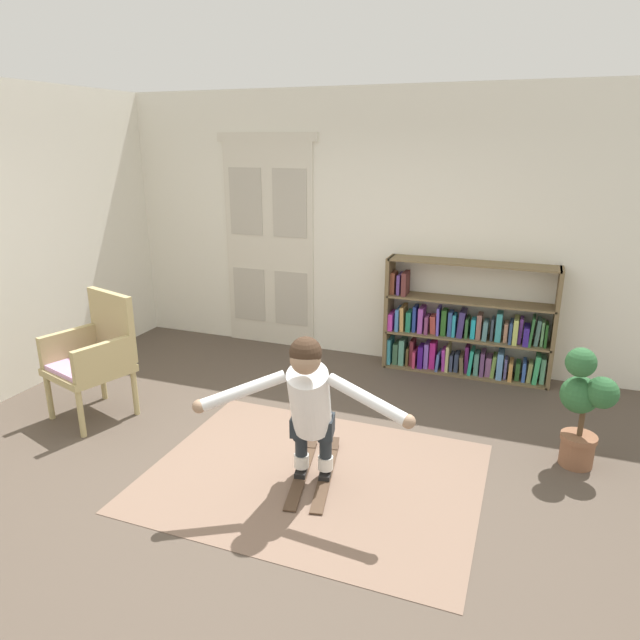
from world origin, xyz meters
name	(u,v)px	position (x,y,z in m)	size (l,w,h in m)	color
ground_plane	(279,470)	(0.00, 0.00, 0.00)	(7.20, 7.20, 0.00)	#4F4338
back_wall	(376,229)	(0.00, 2.60, 1.45)	(6.00, 0.10, 2.90)	silver
double_door	(269,243)	(-1.26, 2.54, 1.23)	(1.22, 0.05, 2.45)	beige
rug	(313,476)	(0.27, 0.02, 0.00)	(2.40, 1.84, 0.01)	#7A6050
bookshelf	(463,332)	(1.03, 2.39, 0.46)	(1.71, 0.30, 1.20)	brown
wicker_chair	(95,353)	(-1.89, 0.29, 0.58)	(0.75, 0.75, 1.10)	tan
potted_plant	(584,405)	(2.09, 0.88, 0.50)	(0.39, 0.31, 0.95)	brown
skis_pair	(314,471)	(0.27, 0.05, 0.02)	(0.45, 0.96, 0.07)	#4A3425
person_skier	(309,400)	(0.31, -0.14, 0.70)	(1.40, 0.77, 1.12)	white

